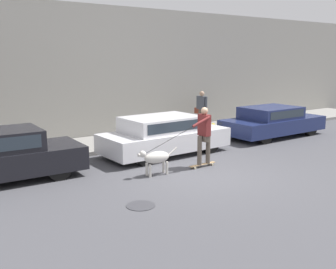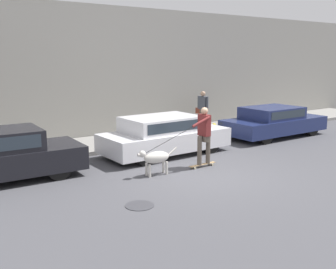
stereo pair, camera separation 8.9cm
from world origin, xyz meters
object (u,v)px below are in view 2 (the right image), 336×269
object	(u,v)px
dog	(156,158)
pedestrian_with_bag	(203,107)
parked_car_1	(164,136)
parked_car_2	(274,122)
skateboarder	(204,133)
fire_hydrant	(214,131)

from	to	relation	value
dog	pedestrian_with_bag	bearing A→B (deg)	-136.44
parked_car_1	parked_car_2	bearing A→B (deg)	-2.10
parked_car_1	pedestrian_with_bag	distance (m)	4.95
skateboarder	fire_hydrant	world-z (taller)	skateboarder
parked_car_2	pedestrian_with_bag	bearing A→B (deg)	114.20
skateboarder	pedestrian_with_bag	world-z (taller)	skateboarder
parked_car_2	pedestrian_with_bag	xyz separation A→B (m)	(-1.34, 2.91, 0.40)
pedestrian_with_bag	parked_car_2	bearing A→B (deg)	-72.94
parked_car_1	skateboarder	xyz separation A→B (m)	(0.10, -1.91, 0.38)
parked_car_2	dog	bearing A→B (deg)	-165.50
dog	fire_hydrant	bearing A→B (deg)	-145.65
pedestrian_with_bag	fire_hydrant	size ratio (longest dim) A/B	2.43
skateboarder	pedestrian_with_bag	distance (m)	6.20
parked_car_2	fire_hydrant	bearing A→B (deg)	159.22
parked_car_1	dog	world-z (taller)	parked_car_1
dog	skateboarder	world-z (taller)	skateboarder
parked_car_1	dog	bearing A→B (deg)	-131.55
parked_car_2	dog	xyz separation A→B (m)	(-6.84, -1.84, -0.12)
pedestrian_with_bag	fire_hydrant	world-z (taller)	pedestrian_with_bag
dog	pedestrian_with_bag	distance (m)	7.28
parked_car_1	skateboarder	bearing A→B (deg)	-89.26
skateboarder	fire_hydrant	bearing A→B (deg)	-136.66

